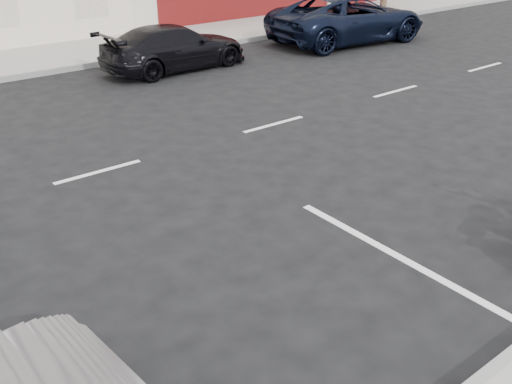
% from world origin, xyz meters
% --- Properties ---
extents(ground, '(120.00, 120.00, 0.00)m').
position_xyz_m(ground, '(0.00, 0.00, 0.00)').
color(ground, black).
rests_on(ground, ground).
extents(fire_hydrant, '(0.20, 0.20, 0.72)m').
position_xyz_m(fire_hydrant, '(12.00, 8.50, 0.53)').
color(fire_hydrant, beige).
rests_on(fire_hydrant, sidewalk_far).
extents(suv_far, '(5.87, 3.08, 1.58)m').
position_xyz_m(suv_far, '(9.36, 4.93, 0.79)').
color(suv_far, black).
rests_on(suv_far, ground).
extents(car_far, '(4.42, 1.98, 1.26)m').
position_xyz_m(car_far, '(2.77, 5.34, 0.63)').
color(car_far, black).
rests_on(car_far, ground).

